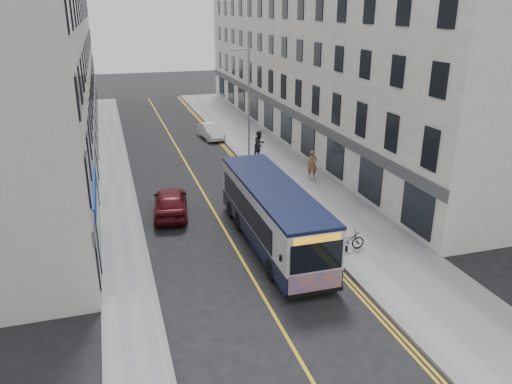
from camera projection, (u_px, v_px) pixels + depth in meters
ground at (244, 264)px, 21.69m from camera, size 140.00×140.00×0.00m
pavement_east at (285, 169)px, 34.13m from camera, size 4.50×64.00×0.12m
pavement_west at (116, 185)px, 31.08m from camera, size 2.00×64.00×0.12m
kerb_east at (254, 172)px, 33.52m from camera, size 0.18×64.00×0.13m
kerb_west at (132, 184)px, 31.35m from camera, size 0.18×64.00×0.13m
road_centre_line at (195, 179)px, 32.46m from camera, size 0.12×64.00×0.01m
road_dbl_yellow_inner at (247, 174)px, 33.42m from camera, size 0.10×64.00×0.01m
road_dbl_yellow_outer at (250, 173)px, 33.48m from camera, size 0.10×64.00×0.01m
terrace_east at (309, 58)px, 41.39m from camera, size 6.00×46.00×13.00m
terrace_west at (45, 66)px, 35.84m from camera, size 6.00×46.00×13.00m
streetlamp at (248, 103)px, 33.86m from camera, size 1.32×0.18×8.00m
city_bus at (272, 213)px, 22.90m from camera, size 2.38×10.15×2.95m
bicycle at (346, 241)px, 22.50m from camera, size 1.76×0.65×0.92m
pedestrian_near at (312, 164)px, 31.92m from camera, size 0.78×0.65×1.82m
pedestrian_far at (259, 144)px, 36.25m from camera, size 1.22×1.15×1.99m
car_white at (211, 131)px, 42.16m from camera, size 1.78×4.00×1.28m
car_maroon at (170, 202)px, 26.60m from camera, size 2.35×4.57×1.49m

